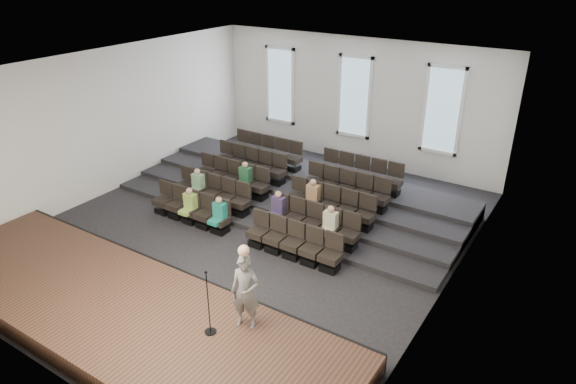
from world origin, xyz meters
name	(u,v)px	position (x,y,z in m)	size (l,w,h in m)	color
ground	(251,230)	(0.00, 0.00, 0.00)	(14.00, 14.00, 0.00)	black
ceiling	(245,68)	(0.00, 0.00, 5.01)	(12.00, 14.00, 0.02)	white
wall_back	(355,102)	(0.00, 7.02, 2.50)	(12.00, 0.04, 5.00)	silver
wall_front	(21,269)	(0.00, -7.02, 2.50)	(12.00, 0.04, 5.00)	silver
wall_left	(109,122)	(-6.02, 0.00, 2.50)	(0.04, 14.00, 5.00)	silver
wall_right	(455,206)	(6.02, 0.00, 2.50)	(0.04, 14.00, 5.00)	silver
stage	(120,311)	(0.00, -5.10, 0.25)	(11.80, 3.60, 0.50)	#4A2F1F
stage_lip	(174,275)	(0.00, -3.33, 0.25)	(11.80, 0.06, 0.52)	black
risers	(304,189)	(0.00, 3.17, 0.20)	(11.80, 4.80, 0.60)	black
seating_rows	(278,193)	(0.00, 1.54, 0.68)	(6.80, 4.70, 1.67)	black
windows	(354,97)	(0.00, 6.95, 2.70)	(8.44, 0.10, 3.24)	white
audience	(251,199)	(-0.28, 0.45, 0.83)	(5.45, 2.64, 1.10)	#95BB4A
speaker	(245,292)	(2.97, -4.10, 1.36)	(0.63, 0.41, 1.73)	#615E5C
mic_stand	(209,315)	(2.46, -4.72, 0.96)	(0.26, 0.26, 1.56)	black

